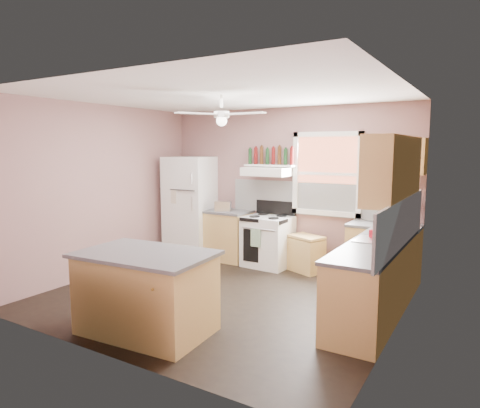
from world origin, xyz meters
The scene contains 32 objects.
floor centered at (0.00, 0.00, 0.00)m, with size 4.50×4.50×0.00m, color black.
ceiling centered at (0.00, 0.00, 2.70)m, with size 4.50×4.50×0.00m, color white.
wall_back centered at (0.00, 2.02, 1.35)m, with size 4.50×0.05×2.70m, color #89625F.
wall_right centered at (2.27, 0.00, 1.35)m, with size 0.05×4.00×2.70m, color #89625F.
wall_left centered at (-2.27, 0.00, 1.35)m, with size 0.05×4.00×2.70m, color #89625F.
backsplash_back centered at (0.45, 1.99, 1.18)m, with size 2.90×0.03×0.55m, color white.
backsplash_right centered at (2.23, 0.30, 1.18)m, with size 0.03×2.60×0.55m, color white.
window_view centered at (0.75, 1.98, 1.60)m, with size 1.00×0.02×1.20m, color brown.
window_frame centered at (0.75, 1.96, 1.60)m, with size 1.16×0.07×1.36m, color white.
refrigerator centered at (-1.75, 1.59, 0.93)m, with size 0.79×0.77×1.86m, color white.
base_cabinet_left centered at (-1.06, 1.70, 0.43)m, with size 0.90×0.60×0.86m, color tan.
counter_left centered at (-1.06, 1.70, 0.88)m, with size 0.92×0.62×0.04m, color #47474A.
toaster centered at (-1.02, 1.58, 0.99)m, with size 0.28×0.16×0.18m, color silver.
stove centered at (-0.17, 1.68, 0.43)m, with size 0.76×0.64×0.86m, color white.
range_hood centered at (-0.23, 1.75, 1.62)m, with size 0.78×0.50×0.14m, color white.
bottle_shelf centered at (-0.23, 1.87, 1.72)m, with size 0.90×0.26×0.03m, color white.
cart centered at (0.53, 1.70, 0.27)m, with size 0.55×0.36×0.55m, color tan.
base_cabinet_corner centered at (1.75, 1.70, 0.43)m, with size 1.00×0.60×0.86m, color tan.
base_cabinet_right centered at (1.95, 0.30, 0.43)m, with size 0.60×2.20×0.86m, color tan.
counter_corner centered at (1.75, 1.70, 0.88)m, with size 1.02×0.62×0.04m, color #47474A.
counter_right centered at (1.94, 0.30, 0.88)m, with size 0.62×2.22×0.04m, color #47474A.
sink centered at (1.94, 0.50, 0.90)m, with size 0.55×0.45×0.03m, color silver.
faucet centered at (2.10, 0.50, 0.97)m, with size 0.03×0.03×0.14m, color silver.
upper_cabinet_right centered at (2.08, 0.50, 1.78)m, with size 0.33×1.80×0.76m, color tan.
upper_cabinet_corner centered at (1.95, 1.83, 1.90)m, with size 0.60×0.33×0.52m, color tan.
paper_towel centered at (2.07, 1.86, 1.25)m, with size 0.12×0.12×0.26m, color white.
island centered at (-0.09, -1.38, 0.43)m, with size 1.37×0.87×0.86m, color tan.
island_top centered at (-0.09, -1.38, 0.88)m, with size 1.45×0.95×0.04m, color #47474A.
ceiling_fan_hub centered at (0.00, 0.00, 2.45)m, with size 0.20×0.20×0.08m, color white.
soap_bottle centered at (1.97, 0.54, 1.01)m, with size 0.09×0.09×0.23m, color silver.
red_caddy centered at (1.90, 0.65, 0.95)m, with size 0.18×0.12×0.10m, color #A10D1C.
wine_bottles centered at (-0.23, 1.87, 1.88)m, with size 0.86×0.06×0.31m.
Camera 1 is at (3.10, -4.73, 2.02)m, focal length 32.00 mm.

